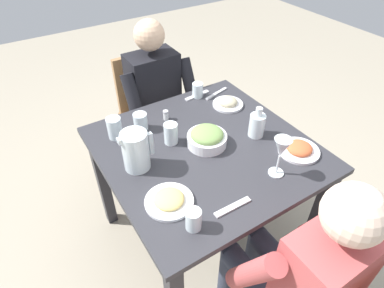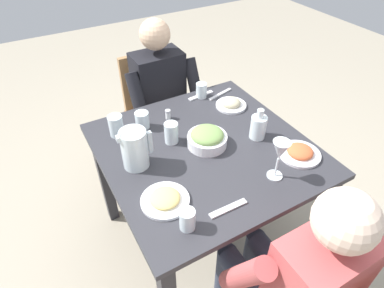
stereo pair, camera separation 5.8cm
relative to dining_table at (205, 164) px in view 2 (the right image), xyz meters
name	(u,v)px [view 2 (the right image)]	position (x,y,z in m)	size (l,w,h in m)	color
ground_plane	(202,237)	(0.00, 0.00, -0.64)	(8.00, 8.00, 0.00)	#9E937F
dining_table	(205,164)	(0.00, 0.00, 0.00)	(0.98, 0.98, 0.75)	#2D2D33
chair_far	(154,106)	(0.09, 0.87, -0.16)	(0.40, 0.40, 0.85)	#997047
diner_near	(293,273)	(-0.01, -0.66, -0.02)	(0.48, 0.53, 1.15)	#B24C4C
diner_far	(165,102)	(0.09, 0.66, -0.02)	(0.48, 0.53, 1.15)	black
water_pitcher	(135,149)	(-0.34, 0.05, 0.21)	(0.16, 0.12, 0.19)	silver
salad_bowl	(207,138)	(0.02, 0.01, 0.16)	(0.20, 0.20, 0.09)	white
plate_rice_curry	(300,152)	(0.36, -0.27, 0.13)	(0.20, 0.20, 0.05)	white
plate_beans	(231,104)	(0.32, 0.24, 0.13)	(0.18, 0.18, 0.05)	white
plate_fries	(165,199)	(-0.32, -0.21, 0.13)	(0.20, 0.20, 0.04)	white
water_glass_near_left	(171,133)	(-0.12, 0.12, 0.17)	(0.07, 0.07, 0.11)	silver
water_glass_far_left	(201,90)	(0.22, 0.42, 0.16)	(0.06, 0.06, 0.09)	silver
water_glass_by_pitcher	(116,126)	(-0.34, 0.31, 0.17)	(0.07, 0.07, 0.11)	silver
water_glass_center	(142,120)	(-0.20, 0.30, 0.16)	(0.07, 0.07, 0.09)	silver
water_glass_near_right	(187,219)	(-0.30, -0.37, 0.16)	(0.06, 0.06, 0.09)	silver
wine_glass	(280,152)	(0.17, -0.32, 0.26)	(0.08, 0.08, 0.20)	silver
oil_carafe	(258,128)	(0.27, -0.06, 0.17)	(0.08, 0.08, 0.16)	silver
salt_shaker	(168,114)	(-0.05, 0.31, 0.14)	(0.03, 0.03, 0.05)	white
fork_near	(228,208)	(-0.12, -0.37, 0.12)	(0.17, 0.03, 0.01)	silver
knife_near	(220,94)	(0.33, 0.38, 0.12)	(0.18, 0.02, 0.01)	silver
fork_far	(201,95)	(0.22, 0.42, 0.12)	(0.17, 0.03, 0.01)	silver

